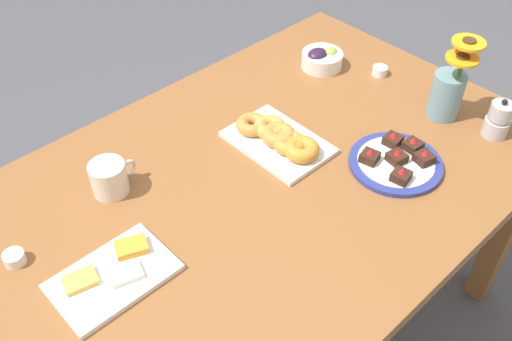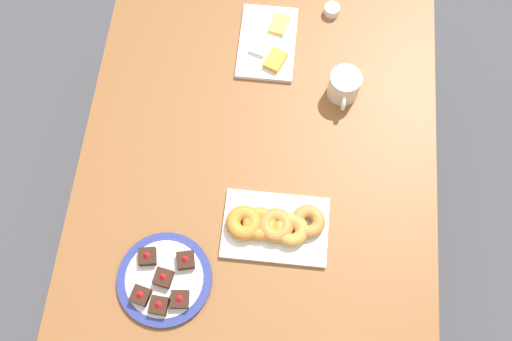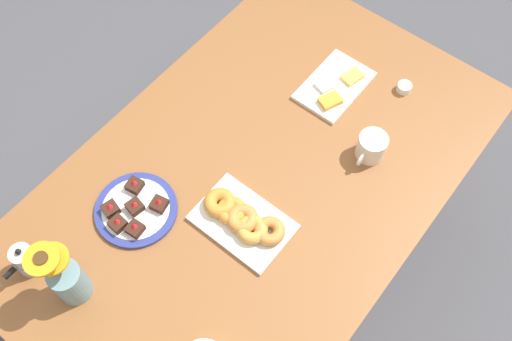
# 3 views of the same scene
# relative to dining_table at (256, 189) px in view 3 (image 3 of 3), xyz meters

# --- Properties ---
(ground_plane) EXTENTS (6.00, 6.00, 0.00)m
(ground_plane) POSITION_rel_dining_table_xyz_m (0.00, 0.00, -0.65)
(ground_plane) COLOR #4C4C51
(dining_table) EXTENTS (1.60, 1.00, 0.74)m
(dining_table) POSITION_rel_dining_table_xyz_m (0.00, 0.00, 0.00)
(dining_table) COLOR brown
(dining_table) RESTS_ON ground_plane
(coffee_mug) EXTENTS (0.13, 0.09, 0.09)m
(coffee_mug) POSITION_rel_dining_table_xyz_m (-0.28, 0.23, 0.13)
(coffee_mug) COLOR silver
(coffee_mug) RESTS_ON dining_table
(cheese_platter) EXTENTS (0.26, 0.17, 0.03)m
(cheese_platter) POSITION_rel_dining_table_xyz_m (-0.43, -0.01, 0.10)
(cheese_platter) COLOR white
(cheese_platter) RESTS_ON dining_table
(croissant_platter) EXTENTS (0.19, 0.29, 0.05)m
(croissant_platter) POSITION_rel_dining_table_xyz_m (0.14, 0.06, 0.11)
(croissant_platter) COLOR white
(croissant_platter) RESTS_ON dining_table
(jam_cup_honey) EXTENTS (0.05, 0.05, 0.03)m
(jam_cup_honey) POSITION_rel_dining_table_xyz_m (-0.57, 0.18, 0.10)
(jam_cup_honey) COLOR white
(jam_cup_honey) RESTS_ON dining_table
(dessert_plate) EXTENTS (0.25, 0.25, 0.05)m
(dessert_plate) POSITION_rel_dining_table_xyz_m (0.31, -0.21, 0.10)
(dessert_plate) COLOR navy
(dessert_plate) RESTS_ON dining_table
(flower_vase) EXTENTS (0.11, 0.11, 0.25)m
(flower_vase) POSITION_rel_dining_table_xyz_m (0.59, -0.17, 0.17)
(flower_vase) COLOR #6B939E
(flower_vase) RESTS_ON dining_table
(moka_pot) EXTENTS (0.11, 0.07, 0.12)m
(moka_pot) POSITION_rel_dining_table_xyz_m (0.62, -0.32, 0.13)
(moka_pot) COLOR #B7B7BC
(moka_pot) RESTS_ON dining_table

